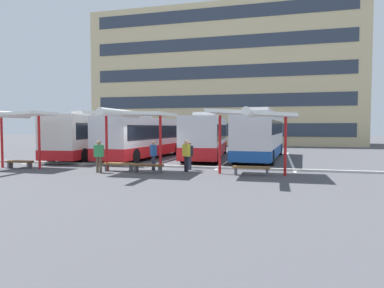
% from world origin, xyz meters
% --- Properties ---
extents(ground_plane, '(160.00, 160.00, 0.00)m').
position_xyz_m(ground_plane, '(0.00, 0.00, 0.00)').
color(ground_plane, '#47474C').
extents(terminal_building, '(36.82, 11.68, 21.60)m').
position_xyz_m(terminal_building, '(0.03, 30.52, 9.44)').
color(terminal_building, '#D1BC8C').
rests_on(terminal_building, ground).
extents(coach_bus_0, '(3.61, 12.47, 3.61)m').
position_xyz_m(coach_bus_0, '(-6.52, 5.66, 1.68)').
color(coach_bus_0, silver).
rests_on(coach_bus_0, ground).
extents(coach_bus_1, '(3.33, 11.04, 3.46)m').
position_xyz_m(coach_bus_1, '(-2.31, 5.53, 1.59)').
color(coach_bus_1, silver).
rests_on(coach_bus_1, ground).
extents(coach_bus_2, '(3.63, 11.87, 3.52)m').
position_xyz_m(coach_bus_2, '(2.29, 7.25, 1.61)').
color(coach_bus_2, silver).
rests_on(coach_bus_2, ground).
extents(coach_bus_3, '(3.43, 11.48, 3.79)m').
position_xyz_m(coach_bus_3, '(6.49, 7.12, 1.78)').
color(coach_bus_3, silver).
rests_on(coach_bus_3, ground).
extents(lane_stripe_0, '(0.16, 14.00, 0.01)m').
position_xyz_m(lane_stripe_0, '(-8.65, 6.81, 0.00)').
color(lane_stripe_0, white).
rests_on(lane_stripe_0, ground).
extents(lane_stripe_1, '(0.16, 14.00, 0.01)m').
position_xyz_m(lane_stripe_1, '(-4.33, 6.81, 0.00)').
color(lane_stripe_1, white).
rests_on(lane_stripe_1, ground).
extents(lane_stripe_2, '(0.16, 14.00, 0.01)m').
position_xyz_m(lane_stripe_2, '(0.00, 6.81, 0.00)').
color(lane_stripe_2, white).
rests_on(lane_stripe_2, ground).
extents(lane_stripe_3, '(0.16, 14.00, 0.01)m').
position_xyz_m(lane_stripe_3, '(4.33, 6.81, 0.00)').
color(lane_stripe_3, white).
rests_on(lane_stripe_3, ground).
extents(lane_stripe_4, '(0.16, 14.00, 0.01)m').
position_xyz_m(lane_stripe_4, '(8.65, 6.81, 0.00)').
color(lane_stripe_4, white).
rests_on(lane_stripe_4, ground).
extents(waiting_shelter_0, '(3.62, 4.09, 3.31)m').
position_xyz_m(waiting_shelter_0, '(-6.95, -2.45, 3.05)').
color(waiting_shelter_0, red).
rests_on(waiting_shelter_0, ground).
extents(bench_0, '(1.62, 0.50, 0.45)m').
position_xyz_m(bench_0, '(-6.95, -2.28, 0.33)').
color(bench_0, brown).
rests_on(bench_0, ground).
extents(waiting_shelter_1, '(4.14, 4.98, 3.29)m').
position_xyz_m(waiting_shelter_1, '(0.15, -2.34, 3.06)').
color(waiting_shelter_1, red).
rests_on(waiting_shelter_1, ground).
extents(bench_1, '(1.74, 0.57, 0.45)m').
position_xyz_m(bench_1, '(-0.75, -1.94, 0.34)').
color(bench_1, brown).
rests_on(bench_1, ground).
extents(bench_2, '(1.66, 0.42, 0.45)m').
position_xyz_m(bench_2, '(1.05, -2.16, 0.34)').
color(bench_2, brown).
rests_on(bench_2, ground).
extents(waiting_shelter_2, '(4.27, 5.17, 3.32)m').
position_xyz_m(waiting_shelter_2, '(6.45, -1.89, 3.03)').
color(waiting_shelter_2, red).
rests_on(waiting_shelter_2, ground).
extents(bench_3, '(1.86, 0.46, 0.45)m').
position_xyz_m(bench_3, '(6.45, -1.79, 0.34)').
color(bench_3, brown).
rests_on(bench_3, ground).
extents(platform_kerb, '(44.00, 0.24, 0.12)m').
position_xyz_m(platform_kerb, '(0.00, 0.44, 0.06)').
color(platform_kerb, '#ADADA8').
rests_on(platform_kerb, ground).
extents(waiting_passenger_0, '(0.49, 0.46, 1.59)m').
position_xyz_m(waiting_passenger_0, '(2.87, -0.46, 0.91)').
color(waiting_passenger_0, '#33384C').
rests_on(waiting_passenger_0, ground).
extents(waiting_passenger_1, '(0.49, 0.49, 1.65)m').
position_xyz_m(waiting_passenger_1, '(0.99, -1.19, 0.95)').
color(waiting_passenger_1, '#33384C').
rests_on(waiting_passenger_1, ground).
extents(waiting_passenger_2, '(0.53, 0.35, 1.70)m').
position_xyz_m(waiting_passenger_2, '(-1.50, -2.76, 0.99)').
color(waiting_passenger_2, brown).
rests_on(waiting_passenger_2, ground).
extents(waiting_passenger_3, '(0.51, 0.50, 1.72)m').
position_xyz_m(waiting_passenger_3, '(2.95, -1.38, 1.00)').
color(waiting_passenger_3, black).
rests_on(waiting_passenger_3, ground).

